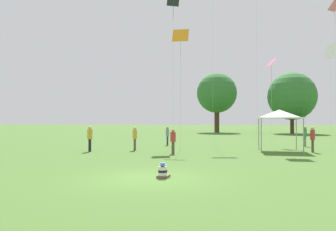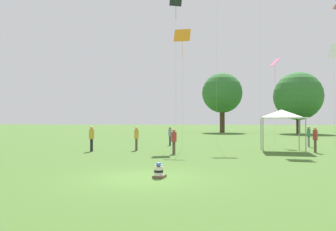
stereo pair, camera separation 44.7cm
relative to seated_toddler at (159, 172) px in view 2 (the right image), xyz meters
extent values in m
plane|color=#426628|center=(-0.54, -0.06, -0.23)|extent=(300.00, 300.00, 0.00)
cube|color=brown|center=(0.01, 0.07, -0.18)|extent=(0.51, 0.59, 0.10)
cylinder|color=silver|center=(0.00, -0.02, 0.03)|extent=(0.39, 0.39, 0.32)
cylinder|color=black|center=(0.00, -0.02, 0.03)|extent=(0.41, 0.41, 0.09)
sphere|color=brown|center=(0.00, -0.02, 0.27)|extent=(0.18, 0.18, 0.18)
cylinder|color=#4C70B7|center=(0.00, -0.02, 0.27)|extent=(0.30, 0.30, 0.01)
cylinder|color=#4C70B7|center=(0.00, -0.02, 0.31)|extent=(0.18, 0.18, 0.08)
cylinder|color=slate|center=(10.30, 15.72, 0.18)|extent=(0.18, 0.18, 0.82)
cylinder|color=#387A51|center=(10.30, 15.72, 0.91)|extent=(0.33, 0.33, 0.65)
sphere|color=#A37556|center=(10.30, 15.72, 1.33)|extent=(0.22, 0.22, 0.22)
cylinder|color=brown|center=(-3.20, 11.12, 0.19)|extent=(0.19, 0.19, 0.84)
cylinder|color=gold|center=(-3.20, 11.12, 0.94)|extent=(0.34, 0.34, 0.67)
sphere|color=#DBAD89|center=(-3.20, 11.12, 1.37)|extent=(0.23, 0.23, 0.23)
cylinder|color=brown|center=(-0.26, 9.03, 0.16)|extent=(0.26, 0.26, 0.79)
cylinder|color=#B23833|center=(-0.26, 9.03, 0.87)|extent=(0.47, 0.47, 0.62)
sphere|color=#A37556|center=(-0.26, 9.03, 1.27)|extent=(0.21, 0.21, 0.21)
cylinder|color=brown|center=(9.20, 10.73, 0.20)|extent=(0.24, 0.24, 0.86)
cylinder|color=#B23833|center=(9.20, 10.73, 0.97)|extent=(0.43, 0.43, 0.68)
sphere|color=#DBAD89|center=(9.20, 10.73, 1.41)|extent=(0.23, 0.23, 0.23)
cylinder|color=#282D42|center=(-1.26, 16.21, 0.16)|extent=(0.22, 0.22, 0.79)
cylinder|color=gray|center=(-1.26, 16.21, 0.86)|extent=(0.40, 0.40, 0.62)
sphere|color=brown|center=(-1.26, 16.21, 1.26)|extent=(0.21, 0.21, 0.21)
cylinder|color=black|center=(-6.16, 9.93, 0.20)|extent=(0.25, 0.25, 0.88)
cylinder|color=gold|center=(-6.16, 9.93, 0.99)|extent=(0.46, 0.46, 0.70)
sphere|color=#DBAD89|center=(-6.16, 9.93, 1.44)|extent=(0.24, 0.24, 0.24)
cube|color=white|center=(7.18, 11.47, 2.13)|extent=(3.35, 3.35, 0.08)
cone|color=white|center=(7.18, 11.47, 2.44)|extent=(3.18, 3.18, 0.54)
cylinder|color=#99999E|center=(6.00, 12.98, 0.93)|extent=(0.07, 0.07, 2.32)
cylinder|color=#99999E|center=(8.69, 12.65, 0.93)|extent=(0.07, 0.07, 2.32)
cylinder|color=#99999E|center=(5.67, 10.29, 0.93)|extent=(0.07, 0.07, 2.32)
cylinder|color=#99999E|center=(8.36, 9.97, 0.93)|extent=(0.07, 0.07, 2.32)
cube|color=#1E2328|center=(-0.79, 16.83, 12.84)|extent=(1.20, 0.80, 1.04)
cylinder|color=#1E2328|center=(-0.79, 16.83, 11.78)|extent=(0.02, 0.02, 1.34)
cylinder|color=#BCB7A8|center=(-0.79, 16.83, 6.30)|extent=(0.01, 0.01, 13.07)
cube|color=pink|center=(8.10, 18.03, 7.21)|extent=(0.89, 1.10, 0.72)
cylinder|color=pink|center=(8.10, 18.03, 6.12)|extent=(0.02, 0.02, 1.50)
cylinder|color=#BCB7A8|center=(8.10, 18.03, 3.49)|extent=(0.01, 0.01, 7.44)
cube|color=white|center=(11.01, 12.22, 7.01)|extent=(0.50, 1.08, 1.03)
cylinder|color=white|center=(11.01, 12.22, 6.03)|extent=(0.02, 0.02, 1.23)
cylinder|color=#BCB7A8|center=(11.01, 12.22, 3.39)|extent=(0.01, 0.01, 7.24)
cylinder|color=#BCB7A8|center=(2.97, 21.51, 9.47)|extent=(0.01, 0.01, 19.39)
cylinder|color=#BCB7A8|center=(6.97, 19.09, 8.40)|extent=(0.01, 0.01, 17.27)
cube|color=orange|center=(0.09, 12.14, 8.37)|extent=(1.26, 0.73, 1.06)
cylinder|color=orange|center=(0.09, 12.14, 7.33)|extent=(0.02, 0.02, 1.23)
cylinder|color=#BCB7A8|center=(0.09, 12.14, 4.07)|extent=(0.01, 0.01, 8.60)
cylinder|color=#473323|center=(4.97, 47.13, 2.34)|extent=(0.89, 0.89, 5.15)
sphere|color=#337033|center=(4.97, 47.13, 6.89)|extent=(7.21, 7.21, 7.21)
cylinder|color=#473323|center=(17.15, 43.52, 1.77)|extent=(0.62, 0.62, 4.01)
sphere|color=#337033|center=(17.15, 43.52, 5.96)|extent=(7.94, 7.94, 7.94)
camera|label=1|loc=(1.27, -12.41, 1.97)|focal=35.00mm
camera|label=2|loc=(1.72, -12.37, 1.97)|focal=35.00mm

